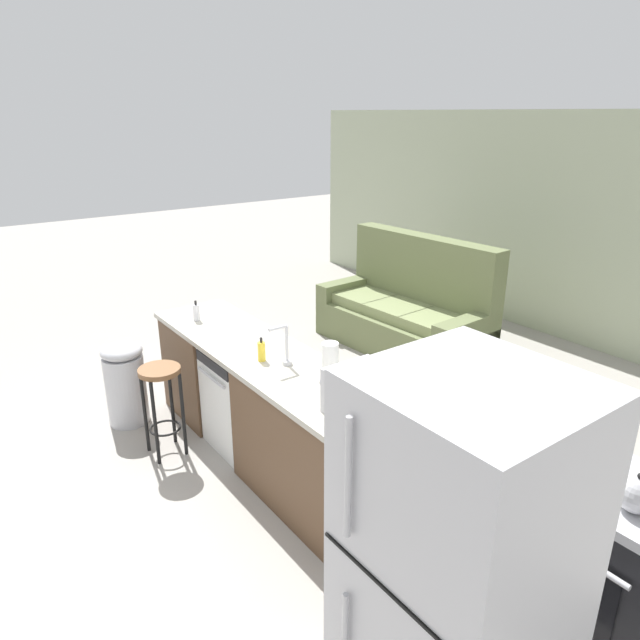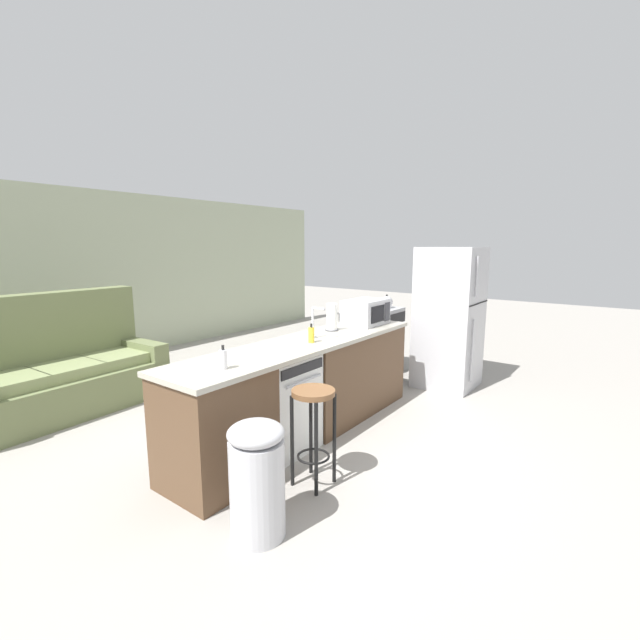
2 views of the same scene
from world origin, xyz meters
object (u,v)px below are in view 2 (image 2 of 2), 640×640
couch (59,375)px  refrigerator (449,318)px  microwave (366,312)px  soap_bottle (311,335)px  trash_bin (257,478)px  bar_stool (313,416)px  kettle (387,302)px  stove_range (372,340)px  dish_soap_bottle (223,359)px  paper_towel_roll (332,317)px  dishwasher (277,403)px

couch → refrigerator: bearing=-42.5°
microwave → soap_bottle: bearing=-175.8°
trash_bin → soap_bottle: bearing=24.8°
bar_stool → kettle: bearing=18.8°
stove_range → kettle: (0.17, -0.13, 0.53)m
microwave → kettle: microwave is taller
microwave → dish_soap_bottle: size_ratio=2.84×
paper_towel_roll → dish_soap_bottle: 1.63m
refrigerator → soap_bottle: refrigerator is taller
soap_bottle → dish_soap_bottle: 1.05m
dishwasher → dish_soap_bottle: dish_soap_bottle is taller
refrigerator → bar_stool: refrigerator is taller
paper_towel_roll → kettle: 1.84m
paper_towel_roll → soap_bottle: (-0.57, -0.18, -0.07)m
refrigerator → couch: refrigerator is taller
refrigerator → bar_stool: size_ratio=2.37×
dishwasher → microwave: bearing=-0.1°
trash_bin → dish_soap_bottle: bearing=65.6°
dishwasher → bar_stool: bearing=-113.4°
dish_soap_bottle → trash_bin: bearing=-114.4°
microwave → bar_stool: size_ratio=0.68×
dishwasher → paper_towel_roll: size_ratio=2.98×
soap_bottle → kettle: (2.38, 0.51, 0.01)m
paper_towel_roll → couch: bearing=125.2°
dishwasher → paper_towel_roll: (0.96, 0.10, 0.62)m
couch → stove_range: bearing=-30.4°
stove_range → bar_stool: size_ratio=1.22×
dishwasher → soap_bottle: (0.39, -0.08, 0.55)m
refrigerator → dish_soap_bottle: refrigerator is taller
refrigerator → stove_range: bearing=90.0°
dish_soap_bottle → kettle: size_ratio=0.86×
soap_bottle → dish_soap_bottle: same height
refrigerator → trash_bin: size_ratio=2.37×
bar_stool → couch: size_ratio=0.36×
kettle → couch: (-3.52, 2.09, -0.59)m
stove_range → soap_bottle: (-2.21, -0.63, 0.52)m
microwave → paper_towel_roll: size_ratio=1.77×
kettle → refrigerator: bearing=-99.8°
trash_bin → couch: 3.21m
paper_towel_roll → bar_stool: size_ratio=0.38×
kettle → trash_bin: kettle is taller
kettle → trash_bin: size_ratio=0.28×
refrigerator → bar_stool: bearing=-178.8°
stove_range → paper_towel_roll: 1.80m
dish_soap_bottle → kettle: bearing=8.7°
paper_towel_roll → kettle: bearing=10.3°
dishwasher → soap_bottle: 0.68m
dish_soap_bottle → couch: (-0.09, 2.62, -0.58)m
dishwasher → microwave: microwave is taller
dishwasher → bar_stool: dishwasher is taller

